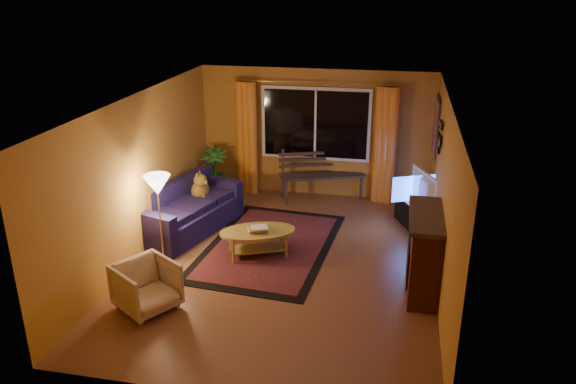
% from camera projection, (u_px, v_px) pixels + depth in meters
% --- Properties ---
extents(floor, '(4.50, 6.00, 0.02)m').
position_uv_depth(floor, '(284.00, 263.00, 8.61)').
color(floor, brown).
rests_on(floor, ground).
extents(ceiling, '(4.50, 6.00, 0.02)m').
position_uv_depth(ceiling, '(284.00, 101.00, 7.71)').
color(ceiling, white).
rests_on(ceiling, ground).
extents(wall_back, '(4.50, 0.02, 2.50)m').
position_uv_depth(wall_back, '(316.00, 133.00, 10.91)').
color(wall_back, '#C1812F').
rests_on(wall_back, ground).
extents(wall_left, '(0.02, 6.00, 2.50)m').
position_uv_depth(wall_left, '(140.00, 176.00, 8.58)').
color(wall_left, '#C1812F').
rests_on(wall_left, ground).
extents(wall_right, '(0.02, 6.00, 2.50)m').
position_uv_depth(wall_right, '(444.00, 198.00, 7.74)').
color(wall_right, '#C1812F').
rests_on(wall_right, ground).
extents(window, '(2.00, 0.02, 1.30)m').
position_uv_depth(window, '(315.00, 124.00, 10.78)').
color(window, black).
rests_on(window, wall_back).
extents(curtain_rod, '(3.20, 0.03, 0.03)m').
position_uv_depth(curtain_rod, '(316.00, 83.00, 10.45)').
color(curtain_rod, '#BF8C3F').
rests_on(curtain_rod, wall_back).
extents(curtain_left, '(0.36, 0.36, 2.24)m').
position_uv_depth(curtain_left, '(247.00, 138.00, 11.09)').
color(curtain_left, orange).
rests_on(curtain_left, ground).
extents(curtain_right, '(0.36, 0.36, 2.24)m').
position_uv_depth(curtain_right, '(385.00, 146.00, 10.59)').
color(curtain_right, orange).
rests_on(curtain_right, ground).
extents(bench, '(1.71, 1.03, 0.49)m').
position_uv_depth(bench, '(322.00, 187.00, 11.00)').
color(bench, '#332520').
rests_on(bench, ground).
extents(potted_plant, '(0.58, 0.58, 1.00)m').
position_uv_depth(potted_plant, '(214.00, 172.00, 11.05)').
color(potted_plant, '#235B1E').
rests_on(potted_plant, ground).
extents(sofa, '(1.44, 2.22, 0.83)m').
position_uv_depth(sofa, '(189.00, 208.00, 9.56)').
color(sofa, '#1B1440').
rests_on(sofa, ground).
extents(dog, '(0.43, 0.53, 0.51)m').
position_uv_depth(dog, '(200.00, 185.00, 9.88)').
color(dog, olive).
rests_on(dog, sofa).
extents(armchair, '(0.94, 0.95, 0.72)m').
position_uv_depth(armchair, '(146.00, 284.00, 7.30)').
color(armchair, '#D4B392').
rests_on(armchair, ground).
extents(floor_lamp, '(0.27, 0.27, 1.37)m').
position_uv_depth(floor_lamp, '(160.00, 219.00, 8.46)').
color(floor_lamp, '#BF8C3F').
rests_on(floor_lamp, ground).
extents(rug, '(2.17, 3.19, 0.02)m').
position_uv_depth(rug, '(269.00, 246.00, 9.11)').
color(rug, maroon).
rests_on(rug, ground).
extents(coffee_table, '(1.54, 1.54, 0.43)m').
position_uv_depth(coffee_table, '(258.00, 243.00, 8.76)').
color(coffee_table, '#A58D39').
rests_on(coffee_table, ground).
extents(tv_console, '(0.78, 1.15, 0.46)m').
position_uv_depth(tv_console, '(417.00, 216.00, 9.70)').
color(tv_console, black).
rests_on(tv_console, ground).
extents(television, '(0.51, 0.94, 0.56)m').
position_uv_depth(television, '(420.00, 189.00, 9.52)').
color(television, black).
rests_on(television, tv_console).
extents(fireplace, '(0.40, 1.20, 1.10)m').
position_uv_depth(fireplace, '(425.00, 255.00, 7.66)').
color(fireplace, maroon).
rests_on(fireplace, ground).
extents(mirror_cluster, '(0.06, 0.60, 0.56)m').
position_uv_depth(mirror_cluster, '(440.00, 135.00, 8.74)').
color(mirror_cluster, black).
rests_on(mirror_cluster, wall_right).
extents(painting, '(0.04, 0.76, 0.96)m').
position_uv_depth(painting, '(436.00, 126.00, 9.84)').
color(painting, '#EB5520').
rests_on(painting, wall_right).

